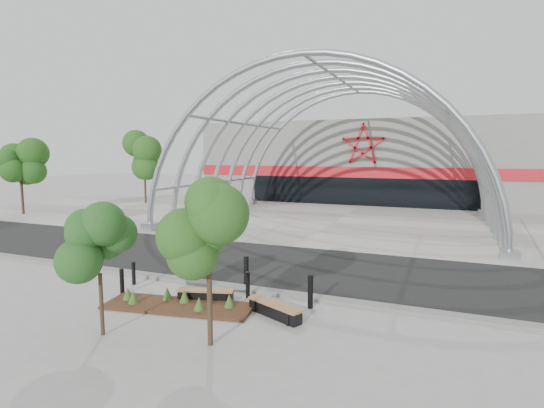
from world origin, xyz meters
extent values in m
plane|color=gray|center=(0.00, 0.00, 0.00)|extent=(140.00, 140.00, 0.00)
cube|color=black|center=(0.00, 3.50, 0.01)|extent=(140.00, 7.00, 0.02)
cube|color=gray|center=(0.00, 15.50, 0.02)|extent=(60.00, 17.00, 0.04)
cube|color=slate|center=(0.00, -0.25, 0.06)|extent=(60.00, 0.50, 0.12)
cube|color=slate|center=(0.00, 33.50, 4.00)|extent=(34.00, 15.00, 8.00)
cube|color=black|center=(0.00, 26.05, 1.30)|extent=(22.00, 0.25, 2.60)
cube|color=red|center=(0.00, 26.05, 3.10)|extent=(34.00, 0.30, 1.00)
torus|color=#A1A6AC|center=(0.00, 8.00, 0.00)|extent=(20.36, 0.36, 20.36)
torus|color=#A1A6AC|center=(0.00, 10.50, 0.00)|extent=(20.36, 0.36, 20.36)
torus|color=#A1A6AC|center=(0.00, 13.00, 0.00)|extent=(20.36, 0.36, 20.36)
torus|color=#A1A6AC|center=(0.00, 15.50, 0.00)|extent=(20.36, 0.36, 20.36)
torus|color=#A1A6AC|center=(0.00, 18.00, 0.00)|extent=(20.36, 0.36, 20.36)
torus|color=#A1A6AC|center=(0.00, 20.50, 0.00)|extent=(20.36, 0.36, 20.36)
torus|color=#A1A6AC|center=(0.00, 23.00, 0.00)|extent=(20.36, 0.36, 20.36)
cylinder|color=#A1A6AC|center=(9.66, 15.50, 2.59)|extent=(0.20, 15.00, 0.20)
cylinder|color=#A1A6AC|center=(7.07, 15.50, 7.07)|extent=(0.20, 15.00, 0.20)
cylinder|color=#A1A6AC|center=(0.00, 15.50, 10.00)|extent=(0.20, 15.00, 0.20)
cylinder|color=#A1A6AC|center=(-7.07, 15.50, 7.07)|extent=(0.20, 15.00, 0.20)
cylinder|color=#A1A6AC|center=(-9.66, 15.50, 2.59)|extent=(0.20, 15.00, 0.20)
cube|color=#A1A6AC|center=(-10.00, 8.00, 0.25)|extent=(0.80, 0.80, 0.50)
cube|color=#A1A6AC|center=(-10.00, 23.00, 0.25)|extent=(0.80, 0.80, 0.50)
cube|color=#A1A6AC|center=(10.00, 8.00, 0.25)|extent=(0.80, 0.80, 0.50)
cube|color=#A1A6AC|center=(10.00, 23.00, 0.25)|extent=(0.80, 0.80, 0.50)
cube|color=#361F15|center=(-0.50, -2.61, 0.05)|extent=(4.93, 2.23, 0.09)
cone|color=#436725|center=(-1.91, -3.03, 0.30)|extent=(0.33, 0.33, 0.41)
cone|color=#436725|center=(-0.46, -2.32, 0.30)|extent=(0.33, 0.33, 0.41)
cone|color=#436725|center=(0.36, -2.74, 0.30)|extent=(0.33, 0.33, 0.41)
cone|color=#436725|center=(-1.10, -2.34, 0.30)|extent=(0.33, 0.33, 0.41)
cone|color=#436725|center=(1.09, -2.15, 0.30)|extent=(0.33, 0.33, 0.41)
cone|color=#436725|center=(-2.32, -2.82, 0.30)|extent=(0.33, 0.33, 0.41)
cylinder|color=black|center=(-1.20, -5.09, 0.85)|extent=(0.11, 0.11, 1.70)
ellipsoid|color=#173D1B|center=(-1.20, -5.09, 2.39)|extent=(1.45, 1.45, 1.85)
cylinder|color=#302216|center=(1.80, -4.52, 1.02)|extent=(0.14, 0.14, 2.05)
ellipsoid|color=#234817|center=(1.80, -4.52, 2.88)|extent=(1.69, 1.69, 2.23)
cube|color=black|center=(-0.01, -1.76, 0.15)|extent=(1.84, 0.85, 0.31)
cube|color=black|center=(-0.66, -1.95, 0.18)|extent=(0.22, 0.41, 0.36)
cube|color=black|center=(0.65, -1.56, 0.18)|extent=(0.22, 0.41, 0.36)
cube|color=brown|center=(-0.01, -1.76, 0.36)|extent=(1.90, 0.93, 0.05)
cube|color=black|center=(2.62, -2.15, 0.16)|extent=(1.91, 1.13, 0.33)
cube|color=black|center=(1.96, -1.85, 0.19)|extent=(0.28, 0.43, 0.39)
cube|color=black|center=(3.28, -2.44, 0.19)|extent=(0.28, 0.43, 0.39)
cube|color=brown|center=(2.62, -2.15, 0.39)|extent=(1.98, 1.21, 0.06)
cylinder|color=black|center=(-3.42, -1.23, 0.43)|extent=(0.14, 0.14, 0.86)
cylinder|color=black|center=(-3.02, -2.29, 0.46)|extent=(0.15, 0.15, 0.92)
cylinder|color=black|center=(0.54, 0.19, 0.57)|extent=(0.18, 0.18, 1.13)
cylinder|color=black|center=(1.14, -0.92, 0.44)|extent=(0.14, 0.14, 0.89)
cylinder|color=black|center=(3.39, -1.05, 0.53)|extent=(0.17, 0.17, 1.06)
cylinder|color=#302117|center=(-20.00, 20.00, 1.65)|extent=(0.20, 0.20, 3.30)
ellipsoid|color=#1B4414|center=(-20.00, 20.00, 4.65)|extent=(3.00, 3.00, 3.60)
cylinder|color=black|center=(-24.00, 10.00, 1.38)|extent=(0.20, 0.20, 2.75)
ellipsoid|color=#154610|center=(-24.00, 10.00, 3.88)|extent=(2.55, 2.55, 3.00)
camera|label=1|loc=(7.19, -13.46, 4.87)|focal=28.00mm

